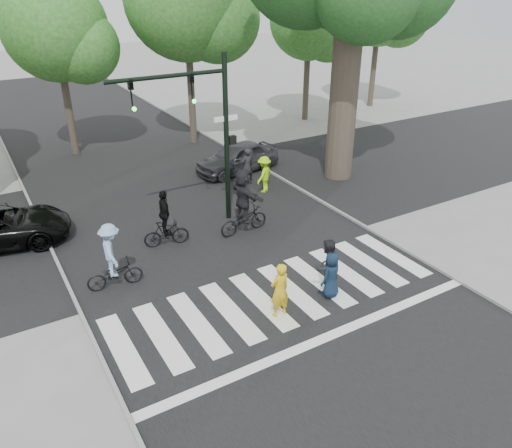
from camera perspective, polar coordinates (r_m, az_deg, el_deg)
The scene contains 20 objects.
ground at distance 13.79m, azimuth 4.67°, elevation -10.18°, with size 120.00×120.00×0.00m, color gray.
road_stem at distance 17.43m, azimuth -4.78°, elevation -1.63°, with size 10.00×70.00×0.01m, color black.
road_cross at distance 19.90m, azimuth -8.64°, elevation 1.92°, with size 70.00×10.00×0.01m, color black.
curb_left at distance 16.20m, azimuth -21.07°, elevation -5.74°, with size 0.10×70.00×0.10m, color gray.
curb_right at distance 19.87m, azimuth 8.36°, elevation 2.04°, with size 0.10×70.00×0.10m, color gray.
crosswalk at distance 14.22m, azimuth 3.13°, elevation -8.79°, with size 10.00×3.85×0.01m.
traffic_signal at distance 17.15m, azimuth -6.03°, elevation 11.87°, with size 4.45×0.29×6.00m.
bg_tree_2 at distance 26.05m, azimuth -21.27°, elevation 19.64°, with size 5.04×4.80×8.40m.
bg_tree_3 at distance 26.51m, azimuth -7.12°, elevation 23.74°, with size 6.30×6.00×10.20m.
bg_tree_4 at distance 31.38m, azimuth 6.64°, elevation 21.81°, with size 4.83×4.60×8.15m.
bg_tree_5 at distance 35.69m, azimuth 14.57°, elevation 22.96°, with size 5.67×5.40×9.30m.
pedestrian_woman at distance 13.26m, azimuth 2.72°, elevation -7.57°, with size 0.58×0.38×1.60m, color gold.
pedestrian_child at distance 14.21m, azimuth 8.60°, elevation -5.77°, with size 0.68×0.45×1.40m, color #0F1F34.
pedestrian_adult at distance 14.31m, azimuth 8.08°, elevation -4.82°, with size 0.81×0.63×1.67m, color black.
cyclist_left at distance 14.93m, azimuth -16.07°, elevation -4.05°, with size 1.66×1.10×2.04m.
cyclist_mid at distance 16.84m, azimuth -10.31°, elevation 0.05°, with size 1.58×0.98×1.99m.
cyclist_right at distance 17.32m, azimuth -1.45°, elevation 2.16°, with size 1.91×1.78×2.37m.
car_grey at distance 23.13m, azimuth -2.13°, elevation 7.61°, with size 1.61×4.00×1.36m, color #35363A.
bystander_hivis at distance 20.86m, azimuth 0.93°, elevation 5.70°, with size 0.99×0.57×1.54m, color #96EB0C.
bystander_dark at distance 21.61m, azimuth -1.01°, elevation 6.58°, with size 0.59×0.39×1.62m, color black.
Camera 1 is at (-6.56, -8.87, 8.28)m, focal length 35.00 mm.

